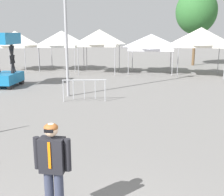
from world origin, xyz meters
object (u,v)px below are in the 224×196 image
object	(u,v)px
canopy_tent_behind_right	(151,42)
canopy_tent_far_left	(201,37)
canopy_tent_left_of_center	(100,38)
crowd_barrier_mid_lot	(84,86)
person_foreground	(53,165)
scissor_lift	(5,70)
tree_behind_tents_right	(196,12)
canopy_tent_center	(15,39)
canopy_tent_behind_center	(62,39)

from	to	relation	value
canopy_tent_behind_right	canopy_tent_far_left	bearing A→B (deg)	-17.09
canopy_tent_left_of_center	canopy_tent_far_left	size ratio (longest dim) A/B	0.96
canopy_tent_behind_right	crowd_barrier_mid_lot	world-z (taller)	canopy_tent_behind_right
canopy_tent_behind_right	person_foreground	size ratio (longest dim) A/B	2.05
scissor_lift	tree_behind_tents_right	bearing A→B (deg)	49.15
crowd_barrier_mid_lot	scissor_lift	bearing A→B (deg)	154.03
canopy_tent_center	canopy_tent_behind_right	xyz separation A→B (m)	(11.76, 0.72, -0.21)
canopy_tent_far_left	crowd_barrier_mid_lot	bearing A→B (deg)	-123.04
canopy_tent_behind_center	canopy_tent_left_of_center	world-z (taller)	canopy_tent_left_of_center
canopy_tent_behind_right	canopy_tent_center	bearing A→B (deg)	-176.50
canopy_tent_behind_center	person_foreground	bearing A→B (deg)	-69.95
crowd_barrier_mid_lot	canopy_tent_left_of_center	bearing A→B (deg)	98.85
canopy_tent_left_of_center	tree_behind_tents_right	xyz separation A→B (m)	(8.17, 7.24, 2.48)
canopy_tent_left_of_center	scissor_lift	distance (m)	8.51
tree_behind_tents_right	canopy_tent_behind_right	bearing A→B (deg)	-122.70
canopy_tent_center	canopy_tent_behind_right	distance (m)	11.79
canopy_tent_center	canopy_tent_left_of_center	bearing A→B (deg)	-1.88
scissor_lift	canopy_tent_left_of_center	bearing A→B (deg)	59.17
canopy_tent_left_of_center	crowd_barrier_mid_lot	xyz separation A→B (m)	(1.55, -9.97, -2.10)
canopy_tent_center	scissor_lift	xyz separation A→B (m)	(3.36, -7.39, -1.69)
scissor_lift	canopy_tent_far_left	bearing A→B (deg)	29.71
person_foreground	crowd_barrier_mid_lot	world-z (taller)	person_foreground
canopy_tent_far_left	canopy_tent_left_of_center	bearing A→B (deg)	178.63
canopy_tent_left_of_center	person_foreground	bearing A→B (deg)	-79.32
canopy_tent_center	canopy_tent_left_of_center	distance (m)	7.62
canopy_tent_left_of_center	canopy_tent_far_left	bearing A→B (deg)	-1.37
canopy_tent_left_of_center	canopy_tent_behind_center	bearing A→B (deg)	162.68
canopy_tent_behind_right	scissor_lift	xyz separation A→B (m)	(-8.41, -8.11, -1.47)
tree_behind_tents_right	canopy_tent_far_left	bearing A→B (deg)	-92.00
canopy_tent_center	canopy_tent_left_of_center	size ratio (longest dim) A/B	0.97
canopy_tent_far_left	tree_behind_tents_right	distance (m)	7.81
person_foreground	tree_behind_tents_right	xyz separation A→B (m)	(4.69, 25.74, 4.29)
canopy_tent_far_left	tree_behind_tents_right	size ratio (longest dim) A/B	0.48
canopy_tent_behind_center	crowd_barrier_mid_lot	size ratio (longest dim) A/B	1.68
tree_behind_tents_right	canopy_tent_center	bearing A→B (deg)	-156.12
canopy_tent_left_of_center	scissor_lift	xyz separation A→B (m)	(-4.26, -7.14, -1.81)
canopy_tent_behind_center	canopy_tent_left_of_center	xyz separation A→B (m)	(3.68, -1.15, 0.11)
canopy_tent_far_left	crowd_barrier_mid_lot	distance (m)	11.87
scissor_lift	crowd_barrier_mid_lot	size ratio (longest dim) A/B	1.58
canopy_tent_center	canopy_tent_behind_center	bearing A→B (deg)	12.87
canopy_tent_behind_center	tree_behind_tents_right	size ratio (longest dim) A/B	0.46
scissor_lift	person_foreground	distance (m)	13.75
canopy_tent_center	canopy_tent_behind_right	bearing A→B (deg)	3.50
canopy_tent_behind_center	canopy_tent_far_left	size ratio (longest dim) A/B	0.94
canopy_tent_center	scissor_lift	size ratio (longest dim) A/B	1.05
canopy_tent_center	canopy_tent_behind_right	world-z (taller)	canopy_tent_center
canopy_tent_behind_right	tree_behind_tents_right	distance (m)	7.97
canopy_tent_behind_right	scissor_lift	size ratio (longest dim) A/B	1.12
tree_behind_tents_right	crowd_barrier_mid_lot	xyz separation A→B (m)	(-6.62, -17.21, -4.57)
canopy_tent_behind_center	canopy_tent_far_left	bearing A→B (deg)	-6.58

